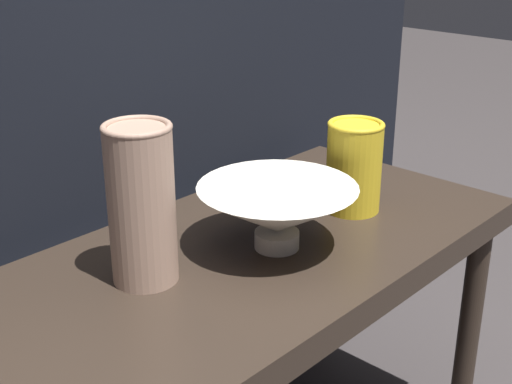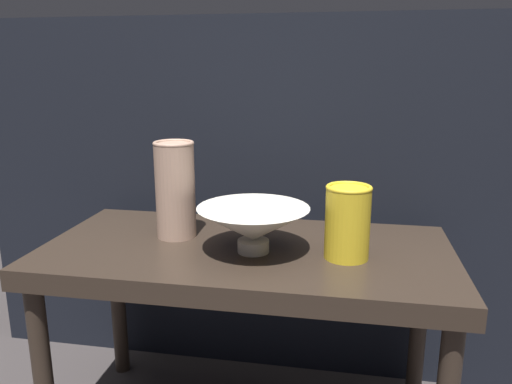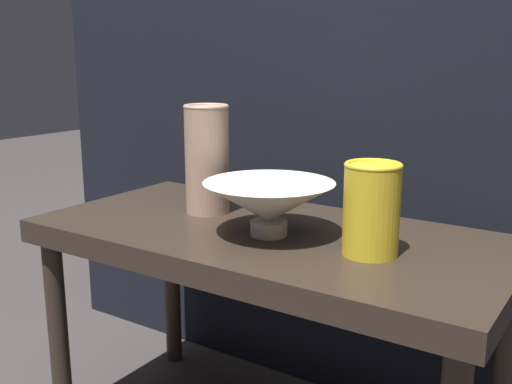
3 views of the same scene
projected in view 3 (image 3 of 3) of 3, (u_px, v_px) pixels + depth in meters
The scene contains 5 objects.
table at pixel (268, 257), 1.01m from camera, with size 0.79×0.39×0.42m.
couch_backdrop at pixel (382, 171), 1.40m from camera, with size 1.49×0.50×0.88m.
bowl at pixel (269, 203), 0.96m from camera, with size 0.21×0.21×0.09m.
vase_textured_left at pixel (207, 158), 1.09m from camera, with size 0.08×0.08×0.20m.
vase_colorful_right at pixel (372, 208), 0.86m from camera, with size 0.08×0.08×0.14m.
Camera 3 is at (0.51, -0.81, 0.71)m, focal length 42.00 mm.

